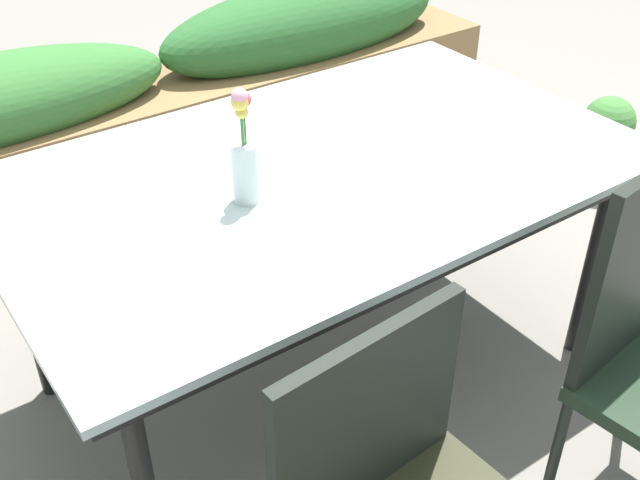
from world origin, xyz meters
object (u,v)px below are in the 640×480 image
Objects in this scene: dining_table at (320,182)px; potted_plant at (604,140)px; flower_vase at (244,156)px; planter_box at (168,96)px.

dining_table is 1.76m from potted_plant.
dining_table reaches higher than potted_plant.
flower_vase is at bearing -170.77° from dining_table.
potted_plant is at bearing 8.39° from dining_table.
flower_vase is 1.72m from planter_box.
potted_plant is at bearing 8.50° from flower_vase.
planter_box is (0.49, 1.55, -0.54)m from flower_vase.
flower_vase is (-0.25, -0.04, 0.18)m from dining_table.
flower_vase is at bearing -171.50° from potted_plant.
planter_box is at bearing 138.72° from potted_plant.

